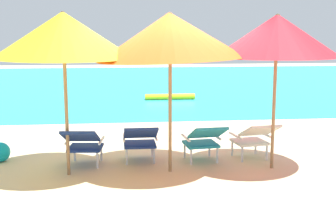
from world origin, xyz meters
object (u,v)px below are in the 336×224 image
Objects in this scene: lounge_chair_near_left at (140,139)px; lounge_chair_near_right at (204,139)px; lounge_chair_far_left at (83,143)px; lounge_chair_far_right at (254,137)px; beach_umbrella_center at (170,36)px; beach_umbrella_left at (63,35)px; beach_umbrella_right at (277,36)px; swim_buoy at (170,97)px; beach_ball at (0,152)px.

lounge_chair_near_right is (1.02, -0.10, 0.00)m from lounge_chair_near_left.
lounge_chair_far_right is at bearing 1.89° from lounge_chair_far_left.
beach_umbrella_left is at bearing 179.74° from beach_umbrella_center.
lounge_chair_far_left is 1.70m from beach_umbrella_left.
lounge_chair_near_right is 1.96m from beach_umbrella_right.
lounge_chair_far_right is 0.38× the size of beach_umbrella_left.
lounge_chair_near_right is 0.38× the size of beach_umbrella_center.
swim_buoy is 7.56m from lounge_chair_far_left.
lounge_chair_near_left reaches higher than beach_ball.
lounge_chair_far_left is at bearing -178.11° from lounge_chair_far_right.
lounge_chair_near_left is 1.87m from lounge_chair_far_right.
beach_umbrella_left reaches higher than beach_umbrella_right.
beach_umbrella_center is at bearing -148.33° from lounge_chair_near_right.
beach_umbrella_left is 7.54× the size of beach_ball.
beach_umbrella_left is at bearing -157.25° from lounge_chair_near_left.
lounge_chair_far_left is 1.49m from beach_ball.
lounge_chair_far_right is at bearing 16.47° from beach_umbrella_center.
beach_umbrella_right is at bearing -0.27° from beach_umbrella_left.
lounge_chair_far_right is 0.36× the size of beach_umbrella_right.
lounge_chair_near_right reaches higher than beach_ball.
beach_umbrella_left is at bearing -121.20° from lounge_chair_far_left.
lounge_chair_far_right is 1.71m from beach_umbrella_right.
beach_umbrella_left is 1.01× the size of beach_umbrella_center.
swim_buoy is at bearing 79.51° from lounge_chair_near_left.
lounge_chair_far_left is at bearing -19.75° from beach_ball.
lounge_chair_far_left reaches higher than swim_buoy.
lounge_chair_near_left is at bearing 178.82° from lounge_chair_far_right.
lounge_chair_far_right is at bearing -5.59° from beach_ball.
beach_umbrella_center is (1.32, -0.34, 1.64)m from lounge_chair_far_left.
beach_ball is at bearing 162.91° from beach_umbrella_center.
lounge_chair_far_right is 2.22m from beach_umbrella_center.
lounge_chair_near_right is at bearing -92.35° from swim_buoy.
beach_umbrella_center is at bearing 179.72° from beach_umbrella_right.
lounge_chair_far_left is 0.99× the size of lounge_chair_far_right.
lounge_chair_near_right is 0.35× the size of beach_umbrella_right.
lounge_chair_near_right is 2.84× the size of beach_ball.
swim_buoy is 7.21m from lounge_chair_near_right.
beach_umbrella_right is (1.60, -0.01, 0.00)m from beach_umbrella_center.
swim_buoy is at bearing 94.46° from lounge_chair_far_right.
lounge_chair_far_left and lounge_chair_far_right have the same top height.
beach_umbrella_center is at bearing -14.23° from lounge_chair_far_left.
lounge_chair_far_left is at bearing 173.30° from beach_umbrella_right.
lounge_chair_near_right is at bearing -8.08° from beach_ball.
beach_ball is (-1.39, 0.50, -0.24)m from lounge_chair_far_left.
lounge_chair_far_right reaches higher than beach_ball.
beach_ball is (-2.71, 0.83, -1.88)m from beach_umbrella_center.
swim_buoy is 1.72× the size of lounge_chair_far_left.
swim_buoy is 1.73× the size of lounge_chair_near_right.
lounge_chair_near_left is 1.02m from lounge_chair_near_right.
lounge_chair_near_right is at bearing 31.67° from beach_umbrella_center.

